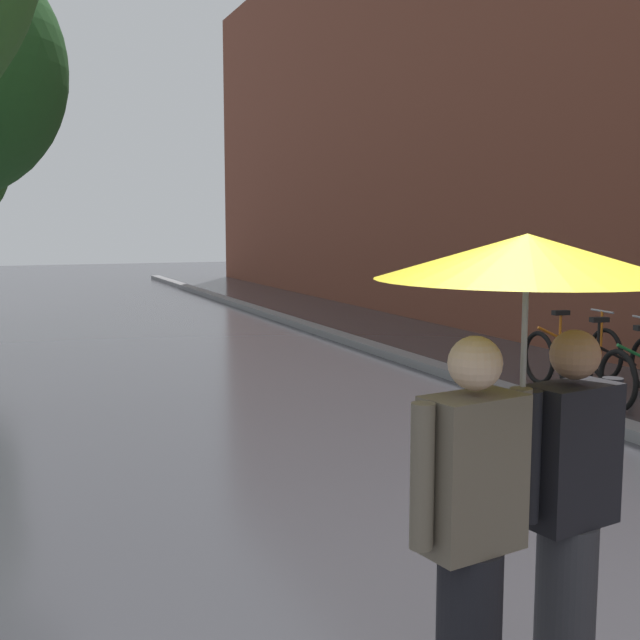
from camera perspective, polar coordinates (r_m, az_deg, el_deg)
The scene contains 4 objects.
kerb_strip at distance 13.66m, azimuth 2.57°, elevation -1.57°, with size 0.30×36.00×0.12m, color slate.
parked_bicycle_4 at distance 10.33m, azimuth 20.27°, elevation -2.99°, with size 1.17×0.85×0.96m.
parked_bicycle_5 at distance 10.96m, azimuth 17.71°, elevation -2.34°, with size 1.14×0.80×0.96m.
couple_under_umbrella at distance 3.30m, azimuth 14.48°, elevation -5.05°, with size 1.21×1.21×2.05m.
Camera 1 is at (-2.54, -2.23, 2.08)m, focal length 44.49 mm.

